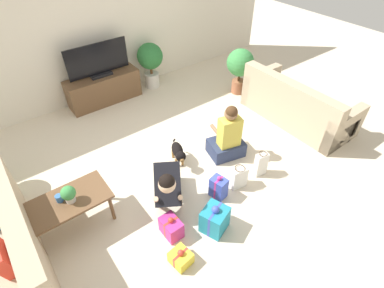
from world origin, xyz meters
The scene contains 19 objects.
ground_plane centered at (0.00, 0.00, 0.00)m, with size 16.00×16.00×0.00m, color beige.
wall_back centered at (0.00, 2.63, 1.30)m, with size 8.40×0.06×2.60m.
sofa_right centered at (2.40, -0.30, 0.30)m, with size 0.89×1.94×0.85m.
coffee_table centered at (-1.60, -0.11, 0.41)m, with size 0.98×0.53×0.47m.
tv_console centered at (-0.06, 2.34, 0.28)m, with size 1.38×0.43×0.56m.
tv centered at (-0.06, 2.34, 0.83)m, with size 1.16×0.20×0.62m.
potted_plant_corner_right centered at (2.26, 1.03, 0.60)m, with size 0.53×0.53×0.92m.
potted_plant_back_right centered at (0.98, 2.29, 0.59)m, with size 0.52×0.52×0.93m.
person_kneeling centered at (-0.47, -0.52, 0.36)m, with size 0.68×0.84×0.82m.
person_sitting centered at (0.79, -0.26, 0.33)m, with size 0.60×0.56×0.92m.
dog centered at (0.07, 0.02, 0.23)m, with size 0.28×0.51×0.35m.
gift_box_a centered at (-0.24, -1.19, 0.17)m, with size 0.38×0.37×0.41m.
gift_box_b centered at (-0.71, -0.94, 0.13)m, with size 0.20×0.28×0.30m.
gift_box_c centered at (0.14, -0.82, 0.16)m, with size 0.20×0.24×0.37m.
gift_box_d centered at (-0.83, -1.30, 0.09)m, with size 0.24×0.25×0.22m.
gift_bag_a centered at (0.48, -0.86, 0.17)m, with size 0.24×0.17×0.35m.
gift_bag_b centered at (0.90, -0.88, 0.20)m, with size 0.20×0.14×0.41m.
mug centered at (-1.65, -0.07, 0.51)m, with size 0.12×0.08×0.09m.
tabletop_plant centered at (-1.55, -0.14, 0.59)m, with size 0.17×0.17×0.22m.
Camera 1 is at (-1.76, -2.75, 3.23)m, focal length 28.00 mm.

